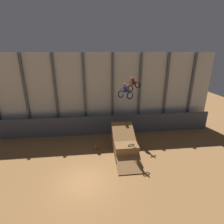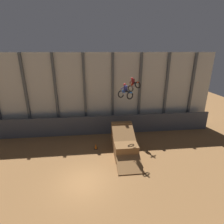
{
  "view_description": "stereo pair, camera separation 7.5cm",
  "coord_description": "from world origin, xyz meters",
  "px_view_note": "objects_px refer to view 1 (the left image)",
  "views": [
    {
      "loc": [
        0.9,
        -11.29,
        9.83
      ],
      "look_at": [
        2.84,
        5.4,
        3.89
      ],
      "focal_mm": 28.0,
      "sensor_mm": 36.0,
      "label": 1
    },
    {
      "loc": [
        0.97,
        -11.3,
        9.83
      ],
      "look_at": [
        2.84,
        5.4,
        3.89
      ],
      "focal_mm": 28.0,
      "sensor_mm": 36.0,
      "label": 2
    }
  ],
  "objects_px": {
    "dirt_ramp": "(124,143)",
    "traffic_cone_near_ramp": "(96,146)",
    "rider_bike_right_air": "(134,85)",
    "rider_bike_left_air": "(125,92)"
  },
  "relations": [
    {
      "from": "rider_bike_right_air",
      "to": "traffic_cone_near_ramp",
      "type": "bearing_deg",
      "value": -174.89
    },
    {
      "from": "traffic_cone_near_ramp",
      "to": "dirt_ramp",
      "type": "bearing_deg",
      "value": -15.66
    },
    {
      "from": "dirt_ramp",
      "to": "traffic_cone_near_ramp",
      "type": "xyz_separation_m",
      "value": [
        -2.84,
        0.8,
        -0.64
      ]
    },
    {
      "from": "rider_bike_left_air",
      "to": "traffic_cone_near_ramp",
      "type": "xyz_separation_m",
      "value": [
        -2.93,
        0.42,
        -5.84
      ]
    },
    {
      "from": "dirt_ramp",
      "to": "traffic_cone_near_ramp",
      "type": "distance_m",
      "value": 3.02
    },
    {
      "from": "rider_bike_right_air",
      "to": "traffic_cone_near_ramp",
      "type": "xyz_separation_m",
      "value": [
        -4.37,
        -2.34,
        -6.01
      ]
    },
    {
      "from": "traffic_cone_near_ramp",
      "to": "rider_bike_right_air",
      "type": "bearing_deg",
      "value": 28.21
    },
    {
      "from": "dirt_ramp",
      "to": "traffic_cone_near_ramp",
      "type": "bearing_deg",
      "value": 164.34
    },
    {
      "from": "dirt_ramp",
      "to": "rider_bike_left_air",
      "type": "relative_size",
      "value": 3.15
    },
    {
      "from": "rider_bike_right_air",
      "to": "traffic_cone_near_ramp",
      "type": "height_order",
      "value": "rider_bike_right_air"
    }
  ]
}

